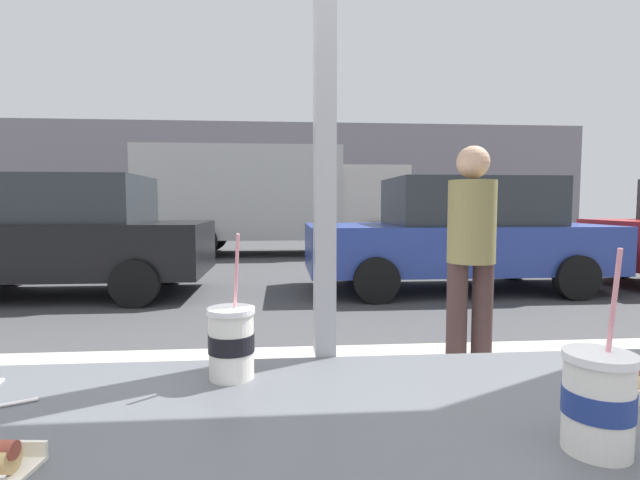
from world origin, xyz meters
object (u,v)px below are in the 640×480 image
object	(u,v)px
soda_cup_right	(598,400)
parked_car_blue	(458,234)
box_truck	(270,196)
pedestrian	(471,249)
parked_car_black	(65,235)
soda_cup_left	(231,342)

from	to	relation	value
soda_cup_right	parked_car_blue	world-z (taller)	parked_car_blue
soda_cup_right	box_truck	world-z (taller)	box_truck
parked_car_blue	pedestrian	xyz separation A→B (m)	(-1.50, -4.17, 0.17)
box_truck	pedestrian	distance (m)	9.98
box_truck	pedestrian	bearing A→B (deg)	-80.80
soda_cup_right	parked_car_black	xyz separation A→B (m)	(-3.65, 6.66, -0.18)
parked_car_blue	pedestrian	bearing A→B (deg)	-109.82
pedestrian	parked_car_black	bearing A→B (deg)	137.08
box_truck	pedestrian	world-z (taller)	box_truck
box_truck	parked_car_blue	bearing A→B (deg)	-61.38
box_truck	pedestrian	xyz separation A→B (m)	(1.59, -9.84, -0.51)
parked_car_black	parked_car_blue	bearing A→B (deg)	-0.00
parked_car_black	soda_cup_right	bearing A→B (deg)	-61.24
soda_cup_right	parked_car_blue	bearing A→B (deg)	70.74
soda_cup_left	pedestrian	size ratio (longest dim) A/B	0.19
pedestrian	soda_cup_right	bearing A→B (deg)	-108.32
parked_car_blue	parked_car_black	bearing A→B (deg)	180.00
parked_car_blue	pedestrian	world-z (taller)	parked_car_blue
parked_car_black	pedestrian	size ratio (longest dim) A/B	2.56
soda_cup_right	pedestrian	world-z (taller)	pedestrian
box_truck	soda_cup_right	bearing A→B (deg)	-86.43
soda_cup_right	parked_car_blue	xyz separation A→B (m)	(2.33, 6.66, -0.18)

